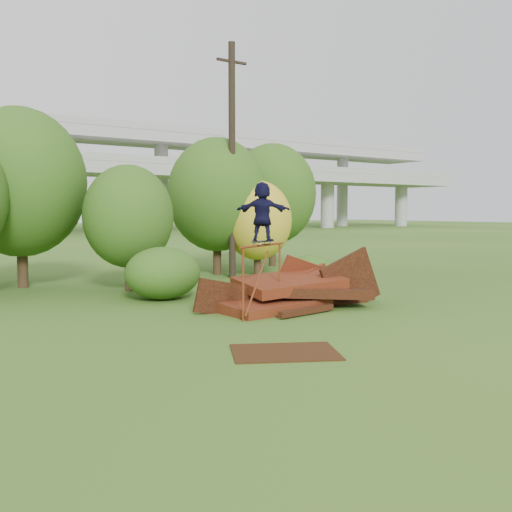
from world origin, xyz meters
TOP-DOWN VIEW (x-y plane):
  - ground at (0.00, 0.00)m, footprint 240.00×240.00m
  - scrap_pile at (0.79, 2.36)m, footprint 5.91×2.99m
  - grind_rail at (-0.67, 1.88)m, footprint 2.16×1.11m
  - skateboard at (-0.67, 1.88)m, footprint 0.86×0.58m
  - skater at (-0.67, 1.88)m, footprint 1.36×1.36m
  - flat_plate at (-2.72, -1.75)m, footprint 2.54×2.30m
  - tree_1 at (-4.69, 11.38)m, footprint 4.71×4.71m
  - tree_2 at (-1.80, 8.38)m, footprint 3.14×3.14m
  - tree_3 at (3.39, 11.01)m, footprint 4.33×4.33m
  - tree_4 at (4.58, 9.60)m, footprint 2.99×2.99m
  - tree_5 at (7.76, 12.81)m, footprint 4.42×4.42m
  - shrub_left at (-1.70, 5.91)m, footprint 2.43×2.24m
  - shrub_right at (3.09, 4.37)m, footprint 1.84×1.69m
  - utility_pole at (3.23, 9.52)m, footprint 1.40×0.28m

SIDE VIEW (x-z plane):
  - ground at x=0.00m, z-range 0.00..0.00m
  - flat_plate at x=-2.72m, z-range 0.00..0.03m
  - scrap_pile at x=0.79m, z-range -0.62..1.51m
  - shrub_right at x=3.09m, z-range 0.00..1.30m
  - shrub_left at x=-1.70m, z-range 0.00..1.68m
  - grind_rail at x=-0.67m, z-range 0.38..2.30m
  - skateboard at x=-0.67m, z-range 1.95..2.04m
  - tree_4 at x=4.58m, z-range 0.34..4.46m
  - tree_2 at x=-1.80m, z-range 0.40..4.82m
  - skater at x=-0.67m, z-range 2.01..3.59m
  - tree_3 at x=3.39m, z-range 0.51..6.52m
  - tree_5 at x=7.76m, z-range 0.56..6.77m
  - tree_1 at x=-4.69m, z-range 0.56..7.12m
  - utility_pole at x=3.23m, z-range 0.07..9.74m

